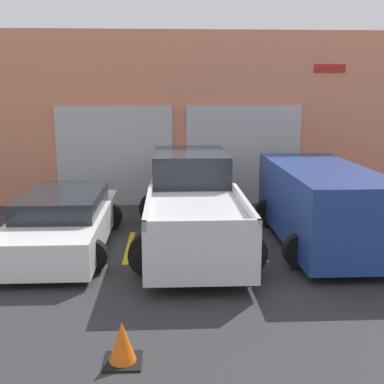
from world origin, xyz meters
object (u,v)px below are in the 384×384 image
Objects in this scene: sedan_white at (63,222)px; sedan_side at (321,203)px; traffic_cone at (122,344)px; pickup_truck at (192,203)px.

sedan_side is (5.56, -0.02, 0.35)m from sedan_white.
traffic_cone is (1.67, -4.57, -0.33)m from sedan_white.
pickup_truck is 2.80m from sedan_side.
sedan_white is at bearing 110.07° from traffic_cone.
pickup_truck is 2.81m from sedan_white.
sedan_white is (-2.78, -0.32, -0.30)m from pickup_truck.
sedan_white is 8.29× the size of traffic_cone.
sedan_white is 4.88m from traffic_cone.
sedan_white is at bearing 179.79° from sedan_side.
pickup_truck is 1.18× the size of sedan_side.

